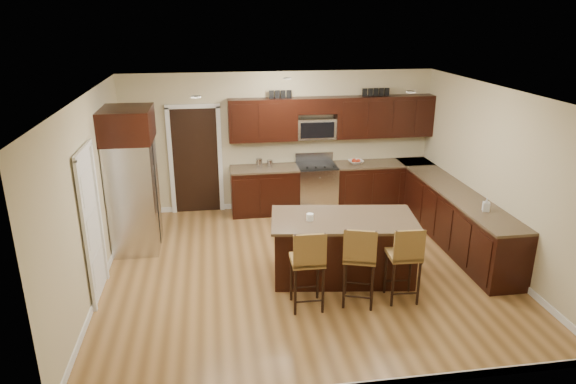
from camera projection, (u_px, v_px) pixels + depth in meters
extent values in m
plane|color=olive|center=(304.00, 269.00, 7.93)|extent=(6.00, 6.00, 0.00)
plane|color=silver|center=(307.00, 93.00, 7.03)|extent=(6.00, 6.00, 0.00)
plane|color=#C7BA8F|center=(280.00, 142.00, 10.04)|extent=(6.00, 0.00, 6.00)
plane|color=#C7BA8F|center=(91.00, 196.00, 7.06)|extent=(0.00, 5.50, 5.50)
plane|color=#C7BA8F|center=(497.00, 177.00, 7.90)|extent=(0.00, 5.50, 5.50)
cube|color=black|center=(265.00, 191.00, 10.02)|extent=(1.30, 0.60, 0.88)
cube|color=black|center=(382.00, 185.00, 10.35)|extent=(1.94, 0.60, 0.88)
cube|color=black|center=(458.00, 221.00, 8.60)|extent=(0.60, 3.35, 0.88)
cube|color=brown|center=(264.00, 169.00, 9.86)|extent=(1.30, 0.63, 0.04)
cube|color=brown|center=(383.00, 163.00, 10.20)|extent=(1.94, 0.63, 0.04)
cube|color=brown|center=(461.00, 195.00, 8.45)|extent=(0.63, 3.35, 0.04)
cube|color=black|center=(263.00, 120.00, 9.68)|extent=(1.30, 0.33, 0.80)
cube|color=black|center=(384.00, 116.00, 10.02)|extent=(1.94, 0.33, 0.80)
cube|color=black|center=(316.00, 105.00, 9.75)|extent=(0.76, 0.33, 0.30)
cube|color=silver|center=(316.00, 188.00, 10.16)|extent=(0.76, 0.64, 0.90)
cube|color=black|center=(317.00, 166.00, 10.00)|extent=(0.76, 0.60, 0.03)
cube|color=black|center=(319.00, 193.00, 9.88)|extent=(0.65, 0.01, 0.45)
cube|color=silver|center=(314.00, 157.00, 10.22)|extent=(0.76, 0.05, 0.18)
cube|color=silver|center=(316.00, 128.00, 9.91)|extent=(0.76, 0.31, 0.40)
cube|color=black|center=(196.00, 161.00, 9.90)|extent=(0.85, 0.03, 2.06)
cube|color=white|center=(91.00, 227.00, 6.89)|extent=(0.03, 0.80, 2.04)
cube|color=black|center=(342.00, 248.00, 7.59)|extent=(2.11, 1.26, 0.88)
cube|color=brown|center=(344.00, 220.00, 7.44)|extent=(2.22, 1.37, 0.04)
cube|color=black|center=(342.00, 272.00, 7.73)|extent=(2.02, 1.17, 0.09)
cube|color=olive|center=(307.00, 260.00, 6.69)|extent=(0.43, 0.43, 0.06)
cube|color=olive|center=(310.00, 251.00, 6.43)|extent=(0.43, 0.05, 0.46)
cylinder|color=black|center=(295.00, 292.00, 6.61)|extent=(0.04, 0.04, 0.66)
cylinder|color=black|center=(323.00, 290.00, 6.66)|extent=(0.04, 0.04, 0.66)
cylinder|color=black|center=(291.00, 279.00, 6.95)|extent=(0.04, 0.04, 0.66)
cylinder|color=black|center=(317.00, 277.00, 7.00)|extent=(0.04, 0.04, 0.66)
cube|color=olive|center=(360.00, 256.00, 6.79)|extent=(0.54, 0.54, 0.06)
cube|color=olive|center=(360.00, 247.00, 6.53)|extent=(0.42, 0.17, 0.46)
cylinder|color=black|center=(349.00, 288.00, 6.71)|extent=(0.04, 0.04, 0.66)
cylinder|color=black|center=(376.00, 286.00, 6.76)|extent=(0.04, 0.04, 0.66)
cylinder|color=black|center=(342.00, 275.00, 7.05)|extent=(0.04, 0.04, 0.66)
cylinder|color=black|center=(368.00, 273.00, 7.10)|extent=(0.04, 0.04, 0.66)
cube|color=olive|center=(404.00, 255.00, 6.88)|extent=(0.43, 0.43, 0.06)
cube|color=olive|center=(409.00, 246.00, 6.63)|extent=(0.41, 0.06, 0.44)
cylinder|color=black|center=(394.00, 285.00, 6.81)|extent=(0.04, 0.04, 0.64)
cylinder|color=black|center=(419.00, 283.00, 6.86)|extent=(0.04, 0.04, 0.64)
cylinder|color=black|center=(385.00, 273.00, 7.14)|extent=(0.04, 0.04, 0.64)
cylinder|color=black|center=(409.00, 271.00, 7.19)|extent=(0.04, 0.04, 0.64)
cube|color=silver|center=(134.00, 196.00, 8.36)|extent=(0.72, 0.92, 1.83)
cube|color=black|center=(157.00, 195.00, 8.41)|extent=(0.01, 0.02, 1.74)
cylinder|color=silver|center=(158.00, 191.00, 8.31)|extent=(0.02, 0.02, 0.81)
cylinder|color=silver|center=(159.00, 188.00, 8.46)|extent=(0.02, 0.02, 0.81)
cube|color=black|center=(127.00, 125.00, 7.97)|extent=(0.78, 0.98, 0.52)
cube|color=brown|center=(298.00, 224.00, 9.59)|extent=(1.00, 0.75, 0.01)
imported|color=silver|center=(356.00, 162.00, 10.10)|extent=(0.32, 0.32, 0.07)
imported|color=#B2B2B2|center=(486.00, 204.00, 7.67)|extent=(0.12, 0.12, 0.21)
cylinder|color=silver|center=(259.00, 163.00, 9.81)|extent=(0.12, 0.12, 0.18)
cylinder|color=silver|center=(270.00, 164.00, 9.85)|extent=(0.11, 0.11, 0.15)
cylinder|color=white|center=(310.00, 217.00, 7.35)|extent=(0.10, 0.10, 0.10)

